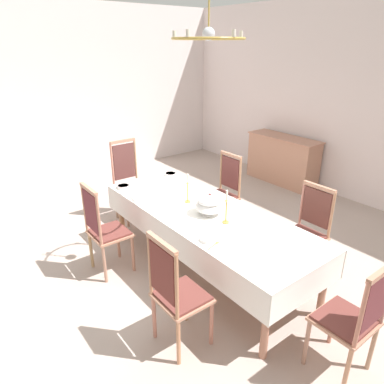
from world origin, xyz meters
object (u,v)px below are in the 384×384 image
Objects in this scene: candlestick_east at (226,210)px; dining_table at (205,218)px; chair_head_east at (353,317)px; chandelier at (208,37)px; chair_south_b at (176,292)px; bowl_near_right at (123,186)px; chair_north_a at (223,191)px; chair_head_west at (129,181)px; bowl_far_left at (171,174)px; spoon_primary at (216,243)px; sideboard at (282,160)px; soup_tureen at (210,204)px; candlestick_west at (188,191)px; chair_north_b at (307,229)px; chair_south_a at (104,228)px; spoon_secondary at (121,185)px; bowl_near_left at (207,239)px.

dining_table is at bearing -180.00° from candlestick_east.
chandelier reaches higher than chair_head_east.
candlestick_east is at bearing 0.00° from chandelier.
chair_head_east is (1.08, 0.92, -0.01)m from chair_south_b.
dining_table is 1.80m from chair_head_east.
chair_north_a is at bearing 69.18° from bowl_near_right.
chair_head_west is at bearing 159.97° from chair_south_b.
dining_table is 16.21× the size of bowl_far_left.
candlestick_east is 2.13× the size of spoon_primary.
sideboard is (-0.67, 2.16, -0.12)m from chair_north_a.
candlestick_west reaches higher than soup_tureen.
bowl_near_right is at bearing -87.97° from bowl_far_left.
bowl_near_right is 1.80m from spoon_primary.
chair_north_b is at bearing 69.28° from spoon_primary.
chair_head_east is 1.77m from soup_tureen.
chair_north_a is 2.67m from chair_head_east.
bowl_far_left reaches higher than spoon_primary.
chair_south_a is at bearing -129.96° from soup_tureen.
candlestick_west is 0.96× the size of candlestick_east.
chair_north_b is 0.88× the size of chair_head_west.
bowl_near_right is at bearing -155.71° from candlestick_west.
dining_table is 2.49× the size of chair_south_b.
bowl_far_left is 0.97× the size of spoon_secondary.
bowl_near_left is at bearing 132.54° from chair_north_a.
chair_head_east reaches higher than bowl_near_left.
chair_north_a is at bearing 127.53° from chandelier.
dining_table is 2.29× the size of chair_head_west.
candlestick_west reaches higher than spoon_primary.
bowl_near_left is 0.10m from spoon_primary.
chair_north_a is 0.77× the size of sideboard.
chair_head_west is at bearing -180.00° from chandelier.
candlestick_west is (1.48, 0.00, 0.32)m from chair_head_west.
chair_head_east is 6.32× the size of bowl_near_right.
chair_south_a is 7.50× the size of bowl_near_left.
soup_tureen is (1.87, 0.00, 0.29)m from chair_head_west.
chair_north_a is 2.97× the size of candlestick_east.
chair_north_b is at bearing 134.13° from sideboard.
bowl_near_right is (-3.00, -0.39, 0.24)m from chair_head_east.
candlestick_west is (-2.13, 0.00, 0.36)m from chair_head_east.
candlestick_east is (-1.47, 0.00, 0.37)m from chair_head_east.
chair_north_a reaches higher than chair_head_east.
chair_south_a is at bearing 50.14° from chair_head_west.
sideboard is at bearing 114.12° from dining_table.
chair_north_b is 6.17× the size of spoon_primary.
chair_north_b is at bearing 109.97° from chair_head_west.
candlestick_east is at bearing 0.00° from dining_table.
chandelier is at bearing 52.49° from chair_south_a.
chair_south_a is 4.05m from sideboard.
chair_south_a is 2.31m from chandelier.
chair_head_west is 8.21× the size of bowl_near_left.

